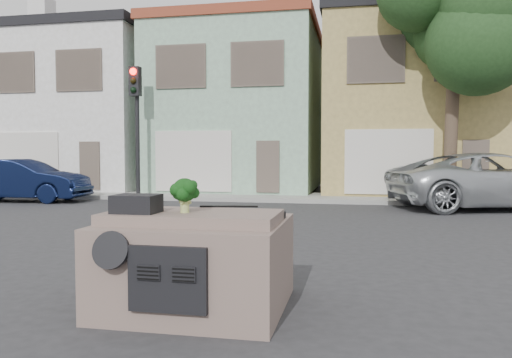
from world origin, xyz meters
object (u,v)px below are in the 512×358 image
(traffic_signal, at_px, (136,133))
(silver_pickup, at_px, (492,209))
(navy_sedan, at_px, (23,201))
(broccoli, at_px, (185,195))

(traffic_signal, bearing_deg, silver_pickup, -4.57)
(navy_sedan, relative_size, traffic_signal, 0.92)
(navy_sedan, relative_size, broccoli, 12.03)
(traffic_signal, distance_m, broccoli, 14.32)
(silver_pickup, height_order, broccoli, broccoli)
(navy_sedan, height_order, silver_pickup, silver_pickup)
(navy_sedan, height_order, broccoli, broccoli)
(silver_pickup, xyz_separation_m, broccoli, (-6.12, -11.73, 1.32))
(silver_pickup, relative_size, traffic_signal, 1.26)
(silver_pickup, distance_m, traffic_signal, 12.85)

